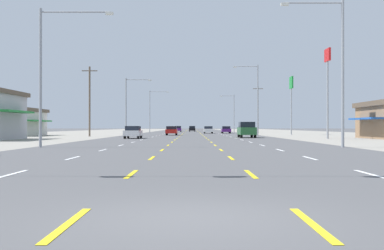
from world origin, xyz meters
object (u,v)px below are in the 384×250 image
object	(u,v)px
suv_far_right_near	(246,129)
sedan_far_right_far	(225,130)
sedan_far_left_nearest	(132,132)
streetlight_left_row_0	(48,65)
hatchback_center_turn_farthest	(191,129)
pole_sign_right_row_2	(290,90)
streetlight_left_row_2	(151,108)
streetlight_right_row_1	(254,95)
sedan_inner_right_midfar	(207,130)
streetlight_right_row_2	(232,111)
sedan_inner_left_mid	(171,131)
pole_sign_right_row_1	(326,72)
hatchback_inner_left_farther	(177,129)
streetlight_left_row_1	(128,102)
streetlight_right_row_0	(335,62)

from	to	relation	value
suv_far_right_near	sedan_far_right_far	xyz separation A→B (m)	(0.09, 39.59, -0.27)
sedan_far_left_nearest	streetlight_left_row_0	size ratio (longest dim) A/B	0.48
hatchback_center_turn_farthest	pole_sign_right_row_2	xyz separation A→B (m)	(17.01, -50.12, 6.93)
sedan_far_right_far	streetlight_left_row_2	bearing A→B (deg)	132.88
streetlight_right_row_1	streetlight_left_row_0	bearing A→B (deg)	-114.02
sedan_inner_right_midfar	streetlight_right_row_2	xyz separation A→B (m)	(6.48, 18.95, 4.46)
sedan_inner_right_midfar	sedan_far_right_far	distance (m)	3.80
hatchback_center_turn_farthest	pole_sign_right_row_2	bearing A→B (deg)	-71.25
sedan_inner_left_mid	sedan_far_right_far	size ratio (longest dim) A/B	1.00
pole_sign_right_row_1	pole_sign_right_row_2	size ratio (longest dim) A/B	1.03
sedan_inner_left_mid	pole_sign_right_row_2	world-z (taller)	pole_sign_right_row_2
sedan_inner_left_mid	streetlight_right_row_1	bearing A→B (deg)	-15.83
sedan_inner_left_mid	streetlight_left_row_2	xyz separation A→B (m)	(-6.39, 39.78, 5.11)
hatchback_inner_left_farther	streetlight_left_row_2	world-z (taller)	streetlight_left_row_2
streetlight_right_row_2	hatchback_inner_left_farther	bearing A→B (deg)	148.06
pole_sign_right_row_2	pole_sign_right_row_1	bearing A→B (deg)	-93.19
streetlight_right_row_1	sedan_far_left_nearest	bearing A→B (deg)	-132.20
hatchback_inner_left_farther	sedan_inner_right_midfar	bearing A→B (deg)	-75.77
sedan_inner_left_mid	hatchback_center_turn_farthest	distance (m)	55.42
sedan_inner_right_midfar	sedan_far_right_far	world-z (taller)	same
sedan_inner_right_midfar	sedan_far_right_far	xyz separation A→B (m)	(3.66, 1.00, 0.00)
sedan_inner_right_midfar	streetlight_left_row_1	world-z (taller)	streetlight_left_row_1
sedan_inner_left_mid	streetlight_left_row_1	world-z (taller)	streetlight_left_row_1
streetlight_right_row_0	streetlight_left_row_2	distance (m)	89.11
streetlight_left_row_2	streetlight_right_row_2	size ratio (longest dim) A/B	1.11
sedan_far_right_far	streetlight_left_row_0	distance (m)	71.15
streetlight_right_row_0	streetlight_right_row_2	size ratio (longest dim) A/B	1.10
streetlight_left_row_1	streetlight_right_row_1	distance (m)	19.55
sedan_inner_left_mid	hatchback_inner_left_farther	world-z (taller)	hatchback_inner_left_farther
hatchback_center_turn_farthest	streetlight_right_row_1	bearing A→B (deg)	-80.63
streetlight_right_row_0	sedan_inner_left_mid	bearing A→B (deg)	105.39
streetlight_right_row_0	streetlight_left_row_2	bearing A→B (deg)	102.57
sedan_far_left_nearest	hatchback_center_turn_farthest	distance (m)	77.75
sedan_far_right_far	pole_sign_right_row_2	distance (m)	20.66
sedan_inner_left_mid	pole_sign_right_row_1	size ratio (longest dim) A/B	0.44
streetlight_left_row_1	streetlight_left_row_2	bearing A→B (deg)	89.93
hatchback_inner_left_farther	streetlight_right_row_2	distance (m)	16.40
streetlight_left_row_0	streetlight_left_row_2	xyz separation A→B (m)	(-0.09, 86.97, 0.33)
sedan_far_left_nearest	suv_far_right_near	bearing A→B (deg)	17.52
sedan_inner_right_midfar	hatchback_inner_left_farther	xyz separation A→B (m)	(-6.93, 27.30, 0.03)
sedan_inner_left_mid	streetlight_right_row_2	size ratio (longest dim) A/B	0.50
streetlight_right_row_0	streetlight_right_row_2	bearing A→B (deg)	89.94
streetlight_left_row_0	streetlight_right_row_2	xyz separation A→B (m)	(19.39, 86.97, -0.32)
pole_sign_right_row_1	streetlight_left_row_2	size ratio (longest dim) A/B	1.02
streetlight_right_row_2	sedan_far_right_far	bearing A→B (deg)	-98.91
hatchback_center_turn_farthest	streetlight_right_row_0	world-z (taller)	streetlight_right_row_0
sedan_inner_left_mid	sedan_inner_right_midfar	xyz separation A→B (m)	(6.61, 20.83, 0.00)
streetlight_left_row_1	pole_sign_right_row_1	bearing A→B (deg)	-38.53
streetlight_left_row_1	suv_far_right_near	bearing A→B (deg)	-40.21
sedan_inner_right_midfar	pole_sign_right_row_2	size ratio (longest dim) A/B	0.45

